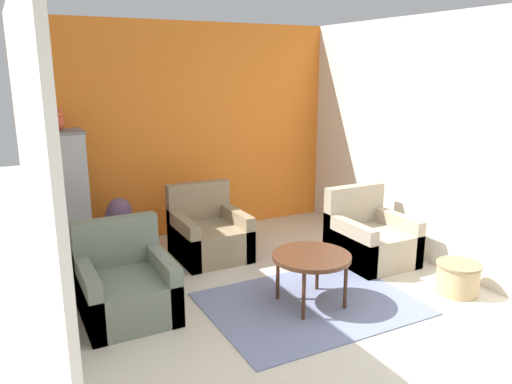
% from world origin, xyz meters
% --- Properties ---
extents(ground_plane, '(20.00, 20.00, 0.00)m').
position_xyz_m(ground_plane, '(0.00, 0.00, 0.00)').
color(ground_plane, beige).
rests_on(ground_plane, ground).
extents(wall_back_accent, '(4.15, 0.06, 2.77)m').
position_xyz_m(wall_back_accent, '(0.00, 3.77, 1.39)').
color(wall_back_accent, orange).
rests_on(wall_back_accent, ground_plane).
extents(wall_left, '(0.06, 3.74, 2.77)m').
position_xyz_m(wall_left, '(-2.04, 1.87, 1.39)').
color(wall_left, silver).
rests_on(wall_left, ground_plane).
extents(wall_right, '(0.06, 3.74, 2.77)m').
position_xyz_m(wall_right, '(2.04, 1.87, 1.39)').
color(wall_right, silver).
rests_on(wall_right, ground_plane).
extents(area_rug, '(1.93, 1.48, 0.01)m').
position_xyz_m(area_rug, '(0.21, 1.14, 0.01)').
color(area_rug, slate).
rests_on(area_rug, ground_plane).
extents(coffee_table, '(0.74, 0.74, 0.51)m').
position_xyz_m(coffee_table, '(0.21, 1.14, 0.46)').
color(coffee_table, '#472819').
rests_on(coffee_table, ground_plane).
extents(armchair_left, '(0.79, 0.85, 0.84)m').
position_xyz_m(armchair_left, '(-1.39, 1.75, 0.26)').
color(armchair_left, slate).
rests_on(armchair_left, ground_plane).
extents(armchair_right, '(0.79, 0.85, 0.84)m').
position_xyz_m(armchair_right, '(1.42, 1.75, 0.26)').
color(armchair_right, tan).
rests_on(armchair_right, ground_plane).
extents(armchair_middle, '(0.79, 0.85, 0.84)m').
position_xyz_m(armchair_middle, '(-0.17, 2.76, 0.26)').
color(armchair_middle, '#8E7A5B').
rests_on(armchair_middle, ground_plane).
extents(birdcage, '(0.50, 0.50, 1.54)m').
position_xyz_m(birdcage, '(-1.66, 3.26, 0.76)').
color(birdcage, slate).
rests_on(birdcage, ground_plane).
extents(parrot, '(0.11, 0.20, 0.24)m').
position_xyz_m(parrot, '(-1.66, 3.27, 1.65)').
color(parrot, '#D14C2D').
rests_on(parrot, birdcage).
extents(potted_plant, '(0.31, 0.29, 0.70)m').
position_xyz_m(potted_plant, '(-1.09, 3.30, 0.38)').
color(potted_plant, '#66605B').
rests_on(potted_plant, ground_plane).
extents(wicker_basket, '(0.43, 0.43, 0.32)m').
position_xyz_m(wicker_basket, '(1.64, 0.67, 0.17)').
color(wicker_basket, tan).
rests_on(wicker_basket, ground_plane).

